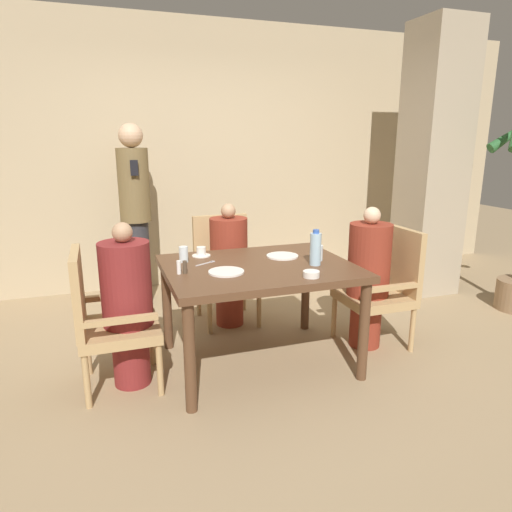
# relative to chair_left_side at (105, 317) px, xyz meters

# --- Properties ---
(ground_plane) EXTENTS (16.00, 16.00, 0.00)m
(ground_plane) POSITION_rel_chair_left_side_xyz_m (1.04, 0.00, -0.49)
(ground_plane) COLOR #9E8460
(wall_back) EXTENTS (8.00, 0.06, 2.80)m
(wall_back) POSITION_rel_chair_left_side_xyz_m (1.04, 2.11, 0.91)
(wall_back) COLOR tan
(wall_back) RESTS_ON ground_plane
(pillar_stone) EXTENTS (0.53, 0.53, 2.70)m
(pillar_stone) POSITION_rel_chair_left_side_xyz_m (3.28, 1.02, 0.86)
(pillar_stone) COLOR tan
(pillar_stone) RESTS_ON ground_plane
(dining_table) EXTENTS (1.29, 1.03, 0.74)m
(dining_table) POSITION_rel_chair_left_side_xyz_m (1.04, 0.00, 0.17)
(dining_table) COLOR brown
(dining_table) RESTS_ON ground_plane
(chair_left_side) EXTENTS (0.50, 0.50, 0.93)m
(chair_left_side) POSITION_rel_chair_left_side_xyz_m (0.00, 0.00, 0.00)
(chair_left_side) COLOR tan
(chair_left_side) RESTS_ON ground_plane
(diner_in_left_chair) EXTENTS (0.32, 0.32, 1.09)m
(diner_in_left_chair) POSITION_rel_chair_left_side_xyz_m (0.15, 0.00, 0.07)
(diner_in_left_chair) COLOR maroon
(diner_in_left_chair) RESTS_ON ground_plane
(chair_far_side) EXTENTS (0.50, 0.50, 0.93)m
(chair_far_side) POSITION_rel_chair_left_side_xyz_m (1.04, 0.91, 0.00)
(chair_far_side) COLOR tan
(chair_far_side) RESTS_ON ground_plane
(diner_in_far_chair) EXTENTS (0.32, 0.32, 1.07)m
(diner_in_far_chair) POSITION_rel_chair_left_side_xyz_m (1.04, 0.76, 0.06)
(diner_in_far_chair) COLOR maroon
(diner_in_far_chair) RESTS_ON ground_plane
(chair_right_side) EXTENTS (0.50, 0.50, 0.93)m
(chair_right_side) POSITION_rel_chair_left_side_xyz_m (2.07, 0.00, 0.00)
(chair_right_side) COLOR tan
(chair_right_side) RESTS_ON ground_plane
(diner_in_right_chair) EXTENTS (0.32, 0.32, 1.10)m
(diner_in_right_chair) POSITION_rel_chair_left_side_xyz_m (1.93, 0.00, 0.08)
(diner_in_right_chair) COLOR maroon
(diner_in_right_chair) RESTS_ON ground_plane
(standing_host) EXTENTS (0.29, 0.33, 1.73)m
(standing_host) POSITION_rel_chair_left_side_xyz_m (0.35, 1.63, 0.44)
(standing_host) COLOR #2D2D33
(standing_host) RESTS_ON ground_plane
(plate_main_left) EXTENTS (0.24, 0.24, 0.01)m
(plate_main_left) POSITION_rel_chair_left_side_xyz_m (1.28, 0.15, 0.26)
(plate_main_left) COLOR white
(plate_main_left) RESTS_ON dining_table
(plate_main_right) EXTENTS (0.24, 0.24, 0.01)m
(plate_main_right) POSITION_rel_chair_left_side_xyz_m (0.77, -0.11, 0.26)
(plate_main_right) COLOR white
(plate_main_right) RESTS_ON dining_table
(teacup_with_saucer) EXTENTS (0.14, 0.14, 0.07)m
(teacup_with_saucer) POSITION_rel_chair_left_side_xyz_m (0.71, 0.37, 0.28)
(teacup_with_saucer) COLOR white
(teacup_with_saucer) RESTS_ON dining_table
(bowl_small) EXTENTS (0.11, 0.11, 0.04)m
(bowl_small) POSITION_rel_chair_left_side_xyz_m (1.26, -0.38, 0.27)
(bowl_small) COLOR white
(bowl_small) RESTS_ON dining_table
(water_bottle) EXTENTS (0.08, 0.08, 0.25)m
(water_bottle) POSITION_rel_chair_left_side_xyz_m (1.41, -0.13, 0.37)
(water_bottle) COLOR #A3C6DB
(water_bottle) RESTS_ON dining_table
(glass_tall_near) EXTENTS (0.06, 0.06, 0.11)m
(glass_tall_near) POSITION_rel_chair_left_side_xyz_m (0.56, 0.24, 0.31)
(glass_tall_near) COLOR silver
(glass_tall_near) RESTS_ON dining_table
(glass_tall_mid) EXTENTS (0.06, 0.06, 0.11)m
(glass_tall_mid) POSITION_rel_chair_left_side_xyz_m (1.48, -0.03, 0.31)
(glass_tall_mid) COLOR silver
(glass_tall_mid) RESTS_ON dining_table
(salt_shaker) EXTENTS (0.03, 0.03, 0.09)m
(salt_shaker) POSITION_rel_chair_left_side_xyz_m (0.48, -0.04, 0.30)
(salt_shaker) COLOR white
(salt_shaker) RESTS_ON dining_table
(pepper_shaker) EXTENTS (0.03, 0.03, 0.08)m
(pepper_shaker) POSITION_rel_chair_left_side_xyz_m (0.52, -0.04, 0.30)
(pepper_shaker) COLOR #4C3D2D
(pepper_shaker) RESTS_ON dining_table
(fork_beside_plate) EXTENTS (0.16, 0.10, 0.00)m
(fork_beside_plate) POSITION_rel_chair_left_side_xyz_m (0.71, 0.15, 0.26)
(fork_beside_plate) COLOR silver
(fork_beside_plate) RESTS_ON dining_table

